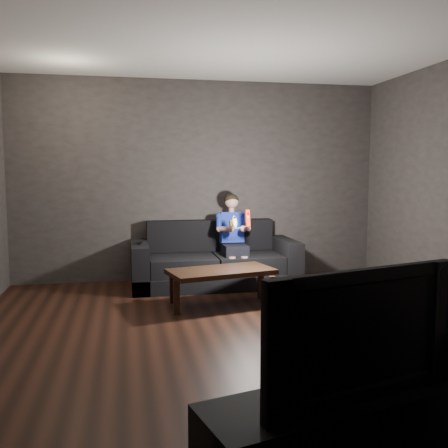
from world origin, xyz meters
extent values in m
plane|color=black|center=(0.00, 0.00, 0.00)|extent=(5.00, 5.00, 0.00)
cube|color=#35302E|center=(0.00, 2.50, 1.35)|extent=(5.00, 0.04, 2.70)
cube|color=#35302E|center=(0.00, -2.50, 1.35)|extent=(5.00, 0.04, 2.70)
cube|color=white|center=(0.00, 0.00, 2.70)|extent=(5.00, 5.00, 0.02)
cube|color=black|center=(0.11, 2.00, 0.09)|extent=(2.13, 0.92, 0.18)
cube|color=black|center=(-0.31, 1.90, 0.29)|extent=(0.83, 0.65, 0.22)
cube|color=black|center=(0.54, 1.90, 0.29)|extent=(0.83, 0.65, 0.22)
cube|color=black|center=(0.11, 2.35, 0.61)|extent=(1.70, 0.21, 0.42)
cube|color=black|center=(-0.84, 2.00, 0.29)|extent=(0.21, 0.92, 0.58)
cube|color=black|center=(1.07, 2.00, 0.29)|extent=(0.21, 0.92, 0.58)
cube|color=black|center=(0.36, 1.88, 0.48)|extent=(0.30, 0.38, 0.14)
cube|color=navy|center=(0.36, 2.08, 0.74)|extent=(0.30, 0.21, 0.42)
cube|color=#D9D704|center=(0.36, 2.00, 0.80)|extent=(0.09, 0.09, 0.10)
cube|color=#B81D00|center=(0.36, 1.99, 0.80)|extent=(0.06, 0.06, 0.06)
cylinder|color=tan|center=(0.36, 2.08, 0.97)|extent=(0.07, 0.07, 0.06)
sphere|color=tan|center=(0.36, 2.08, 1.09)|extent=(0.18, 0.18, 0.18)
ellipsoid|color=black|center=(0.36, 2.09, 1.11)|extent=(0.19, 0.19, 0.16)
cylinder|color=navy|center=(0.17, 2.02, 0.82)|extent=(0.08, 0.22, 0.19)
cylinder|color=navy|center=(0.54, 2.02, 0.82)|extent=(0.08, 0.22, 0.19)
cylinder|color=tan|center=(0.23, 1.86, 0.77)|extent=(0.14, 0.24, 0.10)
cylinder|color=tan|center=(0.50, 1.86, 0.77)|extent=(0.14, 0.24, 0.10)
sphere|color=tan|center=(0.28, 1.76, 0.76)|extent=(0.08, 0.08, 0.08)
sphere|color=tan|center=(0.44, 1.76, 0.76)|extent=(0.08, 0.08, 0.08)
cylinder|color=tan|center=(0.28, 1.68, 0.26)|extent=(0.09, 0.09, 0.34)
cylinder|color=tan|center=(0.44, 1.68, 0.26)|extent=(0.09, 0.09, 0.34)
cube|color=red|center=(0.44, 1.55, 0.91)|extent=(0.06, 0.08, 0.21)
cube|color=maroon|center=(0.44, 1.53, 0.97)|extent=(0.03, 0.01, 0.03)
cylinder|color=silver|center=(0.44, 1.53, 0.90)|extent=(0.02, 0.01, 0.02)
ellipsoid|color=silver|center=(0.28, 1.55, 0.87)|extent=(0.08, 0.11, 0.16)
cylinder|color=black|center=(0.28, 1.52, 0.93)|extent=(0.03, 0.01, 0.03)
cube|color=black|center=(-0.84, 1.95, 0.59)|extent=(0.06, 0.15, 0.03)
cube|color=black|center=(-0.84, 1.99, 0.61)|extent=(0.02, 0.02, 0.00)
cube|color=black|center=(0.01, 1.01, 0.39)|extent=(1.23, 0.80, 0.05)
cube|color=black|center=(-0.50, 0.78, 0.18)|extent=(0.06, 0.06, 0.36)
cube|color=black|center=(0.52, 0.78, 0.18)|extent=(0.06, 0.06, 0.36)
cube|color=black|center=(-0.50, 1.24, 0.18)|extent=(0.06, 0.06, 0.36)
cube|color=black|center=(0.52, 1.24, 0.18)|extent=(0.06, 0.06, 0.36)
cube|color=black|center=(-0.04, -2.27, 0.25)|extent=(1.44, 0.73, 0.49)
imported|color=black|center=(-0.04, -2.27, 0.78)|extent=(1.00, 0.40, 0.58)
camera|label=1|loc=(-1.00, -4.27, 1.48)|focal=40.00mm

